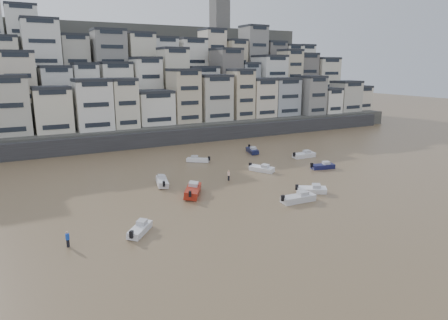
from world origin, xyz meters
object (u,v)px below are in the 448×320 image
boat_d (323,165)px  boat_g (304,154)px  boat_c (193,189)px  boat_i (252,150)px  boat_f (162,181)px  person_pink (229,175)px  boat_h (198,159)px  boat_a (298,197)px  boat_b (312,189)px  boat_j (140,228)px  person_blue (68,239)px  boat_e (262,168)px

boat_d → boat_g: boat_g is taller
boat_c → boat_i: (23.01, 20.09, -0.14)m
boat_f → person_pink: person_pink is taller
boat_g → boat_h: boat_g is taller
boat_d → boat_i: boat_i is taller
boat_a → boat_b: bearing=29.6°
boat_d → boat_j: (-38.03, -12.18, -0.02)m
boat_h → boat_i: boat_i is taller
boat_g → boat_a: bearing=-132.0°
boat_a → person_blue: person_blue is taller
boat_i → person_pink: bearing=-26.5°
boat_d → boat_e: bearing=173.2°
boat_j → person_blue: person_blue is taller
person_blue → boat_i: bearing=35.5°
boat_i → person_blue: 51.01m
boat_a → boat_j: 22.49m
boat_a → boat_g: bearing=51.6°
boat_j → person_pink: bearing=-14.4°
boat_f → boat_g: 32.57m
boat_d → boat_j: 39.94m
boat_g → person_blue: 52.77m
boat_f → boat_i: boat_i is taller
boat_b → boat_h: boat_h is taller
boat_a → boat_e: 16.62m
boat_a → boat_g: 27.94m
boat_a → boat_c: (-11.62, 9.81, 0.13)m
boat_e → boat_f: (-18.47, 0.65, 0.05)m
boat_e → boat_h: (-7.03, 11.94, -0.03)m
boat_b → boat_j: 26.83m
boat_e → boat_f: size_ratio=0.93×
boat_i → person_pink: 21.76m
person_blue → boat_g: bearing=23.2°
boat_f → person_blue: size_ratio=3.09×
boat_i → boat_d: bearing=29.4°
boat_j → boat_e: bearing=-19.7°
person_pink → boat_e: bearing=14.7°
boat_d → boat_e: (-10.97, 3.67, 0.02)m
boat_f → boat_b: bearing=-114.9°
boat_e → boat_g: bearing=82.2°
boat_d → boat_h: bearing=150.8°
boat_e → boat_h: bearing=-177.5°
boat_a → boat_d: boat_a is taller
boat_a → boat_c: boat_c is taller
boat_d → person_pink: 18.95m
boat_f → boat_h: size_ratio=1.13×
boat_b → boat_d: 15.17m
boat_j → person_pink: 23.58m
boat_c → boat_f: (-2.28, 6.82, -0.15)m
boat_c → boat_d: 27.27m
boat_f → boat_j: size_ratio=1.14×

